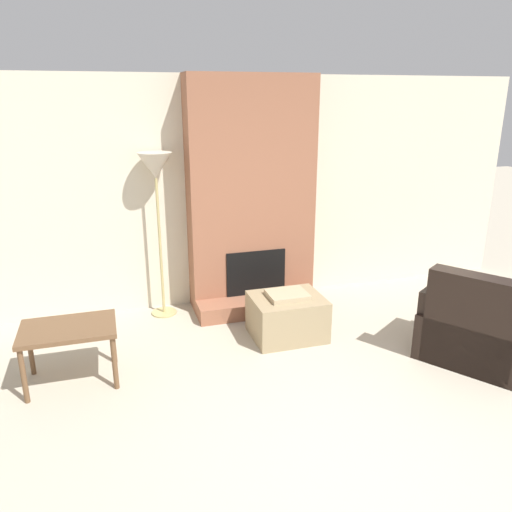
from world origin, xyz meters
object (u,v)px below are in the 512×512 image
(ottoman, at_px, (287,316))
(side_table, at_px, (69,334))
(floor_lamp_left, at_px, (156,175))
(armchair, at_px, (476,331))

(ottoman, bearing_deg, side_table, -172.82)
(floor_lamp_left, bearing_deg, ottoman, -39.31)
(armchair, bearing_deg, side_table, 44.99)
(armchair, height_order, floor_lamp_left, floor_lamp_left)
(armchair, distance_m, floor_lamp_left, 3.51)
(ottoman, relative_size, floor_lamp_left, 0.40)
(armchair, height_order, side_table, armchair)
(ottoman, height_order, side_table, side_table)
(ottoman, distance_m, armchair, 1.79)
(armchair, xyz_separation_m, side_table, (-3.57, 0.71, 0.15))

